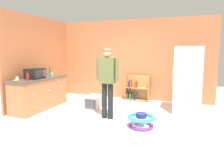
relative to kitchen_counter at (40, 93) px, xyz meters
name	(u,v)px	position (x,y,z in m)	size (l,w,h in m)	color
ground_plane	(108,120)	(2.20, -0.23, -0.45)	(12.00, 12.00, 0.00)	silver
back_wall	(133,60)	(2.20, 2.10, 0.90)	(5.20, 0.06, 2.70)	#C27146
left_side_wall	(40,61)	(-0.43, 0.58, 0.90)	(0.06, 2.99, 2.70)	#BF6E42
kitchen_counter	(40,93)	(0.00, 0.00, 0.00)	(0.65, 1.84, 0.90)	#AF7345
refrigerator	(188,80)	(3.96, 1.05, 0.44)	(0.73, 0.68, 1.78)	#B7BABF
bookshelf	(136,90)	(2.36, 1.92, -0.09)	(0.80, 0.28, 0.85)	tan
standing_person	(107,77)	(2.14, -0.12, 0.59)	(0.57, 0.22, 1.73)	black
baby_walker	(141,120)	(3.05, -0.42, -0.29)	(0.60, 0.60, 0.32)	purple
pet_carrier	(94,102)	(1.43, 0.60, -0.27)	(0.42, 0.55, 0.36)	beige
microwave	(35,73)	(0.02, -0.18, 0.59)	(0.37, 0.48, 0.28)	black
banana_bunch	(17,80)	(-0.05, -0.77, 0.48)	(0.15, 0.16, 0.04)	yellow
green_glass_bottle	(50,72)	(-0.19, 0.73, 0.55)	(0.07, 0.07, 0.25)	#33753D
ketchup_bottle	(28,77)	(0.12, -0.57, 0.55)	(0.07, 0.07, 0.25)	red
teal_cup	(51,75)	(0.20, 0.25, 0.50)	(0.08, 0.08, 0.10)	teal
yellow_cup	(52,74)	(0.06, 0.50, 0.50)	(0.08, 0.08, 0.10)	yellow
white_cup	(17,79)	(-0.18, -0.62, 0.50)	(0.08, 0.08, 0.10)	white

